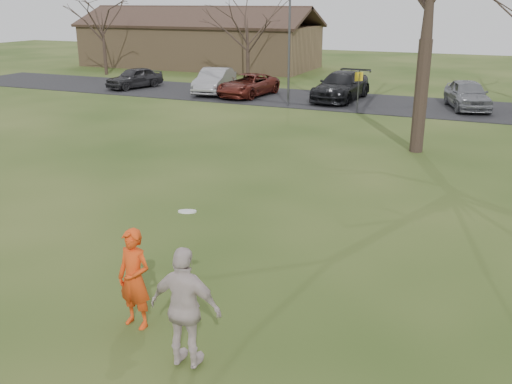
# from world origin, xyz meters

# --- Properties ---
(ground) EXTENTS (120.00, 120.00, 0.00)m
(ground) POSITION_xyz_m (0.00, 0.00, 0.00)
(ground) COLOR #1E380F
(ground) RESTS_ON ground
(parking_strip) EXTENTS (62.00, 6.50, 0.04)m
(parking_strip) POSITION_xyz_m (0.00, 25.00, 0.02)
(parking_strip) COLOR black
(parking_strip) RESTS_ON ground
(player_defender) EXTENTS (0.71, 0.51, 1.83)m
(player_defender) POSITION_xyz_m (-0.77, 0.41, 0.92)
(player_defender) COLOR #E44112
(player_defender) RESTS_ON ground
(car_0) EXTENTS (2.67, 4.24, 1.35)m
(car_0) POSITION_xyz_m (-17.55, 24.57, 0.71)
(car_0) COLOR #28282A
(car_0) RESTS_ON parking_strip
(car_1) EXTENTS (2.40, 4.83, 1.52)m
(car_1) POSITION_xyz_m (-11.70, 24.73, 0.80)
(car_1) COLOR gray
(car_1) RESTS_ON parking_strip
(car_2) EXTENTS (2.70, 4.95, 1.32)m
(car_2) POSITION_xyz_m (-9.31, 24.49, 0.70)
(car_2) COLOR #581C14
(car_2) RESTS_ON parking_strip
(car_3) EXTENTS (2.63, 5.60, 1.58)m
(car_3) POSITION_xyz_m (-3.79, 25.38, 0.83)
(car_3) COLOR black
(car_3) RESTS_ON parking_strip
(car_4) EXTENTS (3.04, 4.79, 1.52)m
(car_4) POSITION_xyz_m (3.15, 25.18, 0.80)
(car_4) COLOR slate
(car_4) RESTS_ON parking_strip
(catching_play) EXTENTS (1.20, 0.59, 2.56)m
(catching_play) POSITION_xyz_m (0.67, -0.30, 1.05)
(catching_play) COLOR beige
(catching_play) RESTS_ON ground
(building) EXTENTS (20.60, 8.50, 5.14)m
(building) POSITION_xyz_m (-20.00, 38.00, 1.93)
(building) COLOR #8C6D4C
(building) RESTS_ON ground
(lamp_post) EXTENTS (0.34, 0.34, 6.27)m
(lamp_post) POSITION_xyz_m (-6.00, 22.50, 3.97)
(lamp_post) COLOR #47474C
(lamp_post) RESTS_ON ground
(sign_yellow) EXTENTS (0.35, 0.35, 2.08)m
(sign_yellow) POSITION_xyz_m (-2.00, 22.00, 1.45)
(sign_yellow) COLOR #47474C
(sign_yellow) RESTS_ON ground
(small_tree_row) EXTENTS (55.00, 5.90, 8.50)m
(small_tree_row) POSITION_xyz_m (4.38, 30.06, 3.89)
(small_tree_row) COLOR #352821
(small_tree_row) RESTS_ON ground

